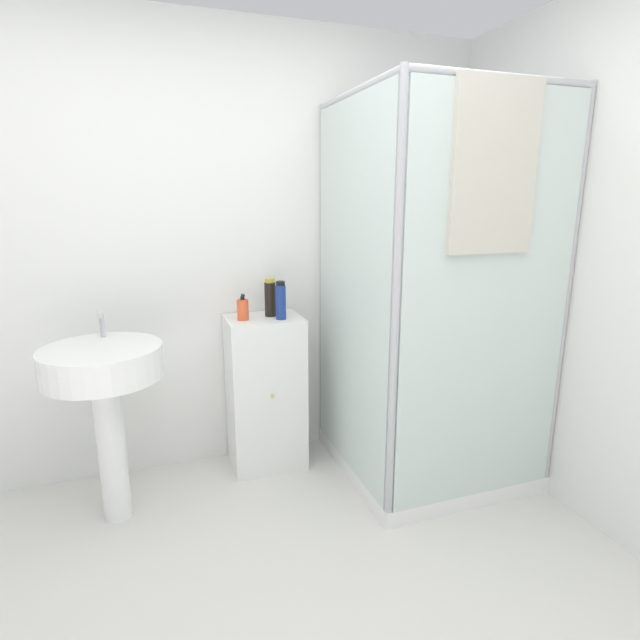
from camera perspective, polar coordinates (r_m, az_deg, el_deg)
The scene contains 7 objects.
wall_back at distance 2.92m, azimuth -13.22°, elevation 7.25°, with size 6.40×0.06×2.50m, color white.
shower_enclosure at distance 2.86m, azimuth 11.97°, elevation -7.05°, with size 0.98×1.01×2.08m.
vanity_cabinet at distance 2.97m, azimuth -6.23°, elevation -8.23°, with size 0.42×0.35×0.91m.
sink at distance 2.58m, azimuth -23.42°, elevation -6.60°, with size 0.55×0.55×1.02m.
soap_dispenser at distance 2.78m, azimuth -8.82°, elevation 1.22°, with size 0.06×0.07×0.15m.
shampoo_bottle_tall_black at distance 2.84m, azimuth -5.72°, elevation 2.54°, with size 0.06×0.06×0.22m.
shampoo_bottle_blue at distance 2.76m, azimuth -4.51°, elevation 2.20°, with size 0.06×0.06×0.21m.
Camera 1 is at (-0.31, -1.19, 1.57)m, focal length 28.00 mm.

